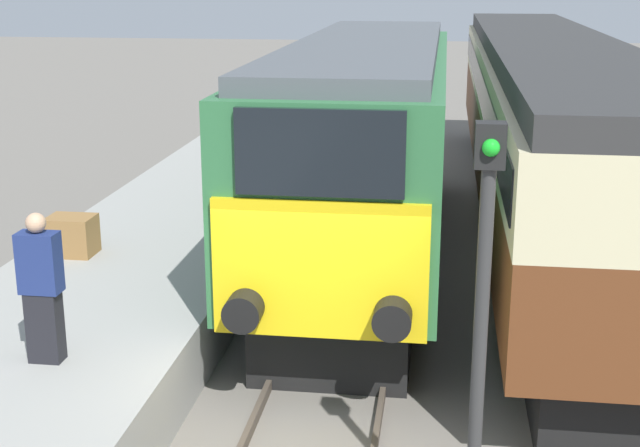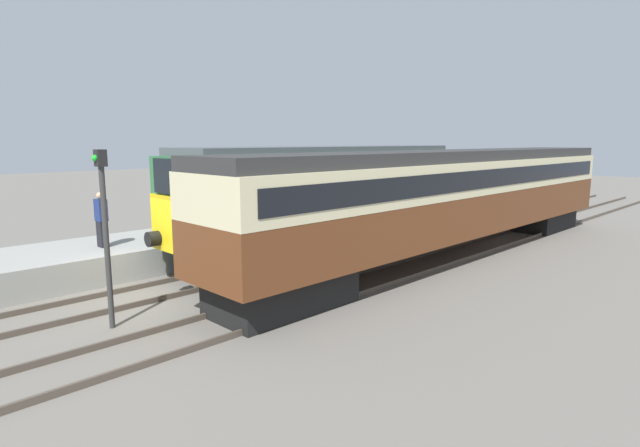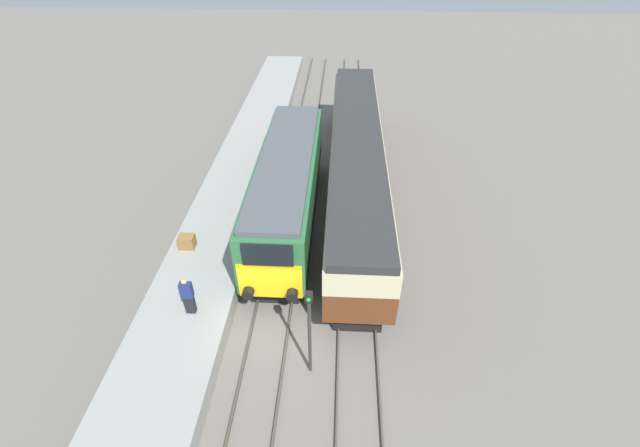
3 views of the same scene
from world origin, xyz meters
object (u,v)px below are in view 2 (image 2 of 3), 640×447
object	(u,v)px
locomotive	(328,196)
luggage_crate	(189,220)
person_on_platform	(102,220)
passenger_carriage	(455,192)
signal_post	(105,224)

from	to	relation	value
locomotive	luggage_crate	size ratio (longest dim) A/B	18.11
locomotive	person_on_platform	distance (m)	7.57
passenger_carriage	luggage_crate	world-z (taller)	passenger_carriage
luggage_crate	person_on_platform	bearing A→B (deg)	-71.08
locomotive	signal_post	size ratio (longest dim) A/B	3.20
locomotive	luggage_crate	xyz separation A→B (m)	(-4.24, -3.21, -0.99)
locomotive	signal_post	bearing A→B (deg)	-78.91
passenger_carriage	signal_post	size ratio (longest dim) A/B	5.21
signal_post	luggage_crate	xyz separation A→B (m)	(-5.94, 5.47, -1.17)
person_on_platform	luggage_crate	distance (m)	4.00
passenger_carriage	person_on_platform	size ratio (longest dim) A/B	12.04
signal_post	passenger_carriage	bearing A→B (deg)	81.73
person_on_platform	signal_post	xyz separation A→B (m)	(4.66, -1.72, 0.61)
person_on_platform	luggage_crate	xyz separation A→B (m)	(-1.28, 3.75, -0.55)
passenger_carriage	signal_post	xyz separation A→B (m)	(-1.70, -11.69, 0.02)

